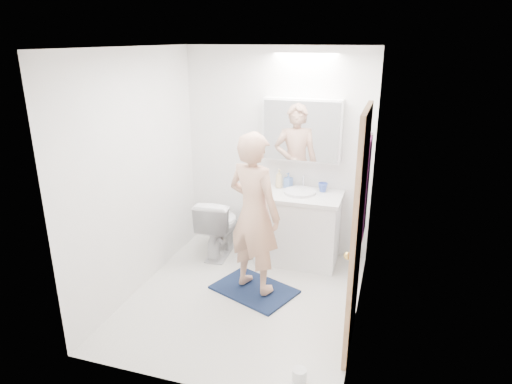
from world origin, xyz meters
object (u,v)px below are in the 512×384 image
at_px(medicine_cabinet, 302,130).
at_px(soap_bottle_a, 279,179).
at_px(vanity_cabinet, 298,229).
at_px(person, 254,213).
at_px(toilet_paper_roll, 299,375).
at_px(toilet, 219,226).
at_px(toothbrush_cup, 323,187).
at_px(soap_bottle_b, 288,180).

height_order(medicine_cabinet, soap_bottle_a, medicine_cabinet).
height_order(vanity_cabinet, person, person).
bearing_deg(toilet_paper_roll, vanity_cabinet, 102.87).
bearing_deg(toilet_paper_roll, toilet, 127.20).
distance_m(person, soap_bottle_a, 0.95).
xyz_separation_m(medicine_cabinet, toothbrush_cup, (0.27, -0.05, -0.63)).
bearing_deg(medicine_cabinet, soap_bottle_b, -167.68).
xyz_separation_m(soap_bottle_a, toothbrush_cup, (0.51, 0.01, -0.06)).
bearing_deg(medicine_cabinet, vanity_cabinet, -81.01).
height_order(soap_bottle_a, soap_bottle_b, soap_bottle_a).
bearing_deg(vanity_cabinet, toilet, -172.96).
bearing_deg(vanity_cabinet, toilet_paper_roll, -77.13).
xyz_separation_m(soap_bottle_b, toilet_paper_roll, (0.61, -2.10, -0.86)).
distance_m(toothbrush_cup, toilet_paper_roll, 2.25).
xyz_separation_m(vanity_cabinet, soap_bottle_a, (-0.27, 0.15, 0.54)).
xyz_separation_m(vanity_cabinet, toothbrush_cup, (0.24, 0.16, 0.48)).
height_order(person, toothbrush_cup, person).
xyz_separation_m(toilet, soap_bottle_a, (0.66, 0.27, 0.57)).
bearing_deg(toothbrush_cup, medicine_cabinet, 169.51).
bearing_deg(person, medicine_cabinet, -81.45).
distance_m(person, toilet_paper_roll, 1.56).
xyz_separation_m(person, toilet_paper_roll, (0.72, -1.12, -0.81)).
height_order(soap_bottle_b, toothbrush_cup, soap_bottle_b).
relative_size(toilet, toilet_paper_roll, 6.56).
height_order(medicine_cabinet, toothbrush_cup, medicine_cabinet).
distance_m(medicine_cabinet, toothbrush_cup, 0.69).
relative_size(vanity_cabinet, toothbrush_cup, 8.23).
distance_m(vanity_cabinet, soap_bottle_b, 0.58).
bearing_deg(soap_bottle_a, toilet, -158.05).
bearing_deg(soap_bottle_b, toilet_paper_roll, -73.82).
distance_m(vanity_cabinet, person, 0.97).
height_order(soap_bottle_a, toothbrush_cup, soap_bottle_a).
bearing_deg(toilet_paper_roll, medicine_cabinet, 102.49).
bearing_deg(soap_bottle_b, soap_bottle_a, -163.86).
bearing_deg(toilet, person, 129.86).
bearing_deg(vanity_cabinet, soap_bottle_b, 133.47).
bearing_deg(toothbrush_cup, soap_bottle_b, 177.19).
bearing_deg(toilet, toilet_paper_roll, 123.34).
height_order(medicine_cabinet, toilet_paper_roll, medicine_cabinet).
relative_size(medicine_cabinet, toilet_paper_roll, 8.00).
bearing_deg(soap_bottle_a, toothbrush_cup, 1.12).
height_order(vanity_cabinet, toilet_paper_roll, vanity_cabinet).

